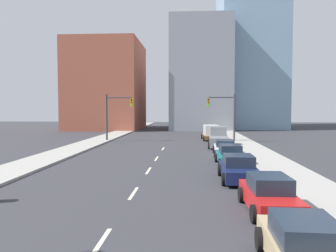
{
  "coord_description": "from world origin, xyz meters",
  "views": [
    {
      "loc": [
        2.8,
        -2.19,
        4.24
      ],
      "look_at": [
        0.28,
        35.55,
        2.2
      ],
      "focal_mm": 35.0,
      "sensor_mm": 36.0,
      "label": 1
    }
  ],
  "objects_px": {
    "sedan_white": "(225,148)",
    "traffic_signal_right": "(227,112)",
    "sedan_teal": "(230,156)",
    "box_truck_brown": "(211,133)",
    "traffic_signal_left": "(114,111)",
    "sedan_tan": "(305,249)",
    "sedan_red": "(269,195)",
    "pickup_truck_gray": "(219,139)",
    "sedan_navy": "(238,169)"
  },
  "relations": [
    {
      "from": "sedan_tan",
      "to": "sedan_white",
      "type": "distance_m",
      "value": 21.5
    },
    {
      "from": "sedan_white",
      "to": "box_truck_brown",
      "type": "height_order",
      "value": "box_truck_brown"
    },
    {
      "from": "traffic_signal_left",
      "to": "sedan_teal",
      "type": "height_order",
      "value": "traffic_signal_left"
    },
    {
      "from": "traffic_signal_right",
      "to": "sedan_navy",
      "type": "xyz_separation_m",
      "value": [
        -1.74,
        -22.21,
        -3.15
      ]
    },
    {
      "from": "traffic_signal_right",
      "to": "sedan_white",
      "type": "xyz_separation_m",
      "value": [
        -1.42,
        -11.61,
        -3.22
      ]
    },
    {
      "from": "sedan_teal",
      "to": "box_truck_brown",
      "type": "relative_size",
      "value": 0.79
    },
    {
      "from": "sedan_navy",
      "to": "sedan_white",
      "type": "bearing_deg",
      "value": 88.79
    },
    {
      "from": "traffic_signal_left",
      "to": "sedan_tan",
      "type": "relative_size",
      "value": 1.41
    },
    {
      "from": "traffic_signal_right",
      "to": "sedan_red",
      "type": "xyz_separation_m",
      "value": [
        -1.35,
        -28.0,
        -3.16
      ]
    },
    {
      "from": "sedan_red",
      "to": "box_truck_brown",
      "type": "height_order",
      "value": "box_truck_brown"
    },
    {
      "from": "traffic_signal_right",
      "to": "box_truck_brown",
      "type": "distance_m",
      "value": 4.3
    },
    {
      "from": "sedan_white",
      "to": "pickup_truck_gray",
      "type": "xyz_separation_m",
      "value": [
        0.01,
        6.57,
        0.25
      ]
    },
    {
      "from": "traffic_signal_left",
      "to": "box_truck_brown",
      "type": "distance_m",
      "value": 13.15
    },
    {
      "from": "sedan_tan",
      "to": "sedan_red",
      "type": "xyz_separation_m",
      "value": [
        0.31,
        5.11,
        0.02
      ]
    },
    {
      "from": "sedan_tan",
      "to": "sedan_navy",
      "type": "relative_size",
      "value": 0.98
    },
    {
      "from": "pickup_truck_gray",
      "to": "sedan_teal",
      "type": "bearing_deg",
      "value": -87.68
    },
    {
      "from": "sedan_navy",
      "to": "pickup_truck_gray",
      "type": "bearing_deg",
      "value": 89.41
    },
    {
      "from": "traffic_signal_left",
      "to": "sedan_white",
      "type": "bearing_deg",
      "value": -42.02
    },
    {
      "from": "sedan_white",
      "to": "sedan_teal",
      "type": "bearing_deg",
      "value": -89.47
    },
    {
      "from": "traffic_signal_left",
      "to": "pickup_truck_gray",
      "type": "height_order",
      "value": "traffic_signal_left"
    },
    {
      "from": "sedan_tan",
      "to": "pickup_truck_gray",
      "type": "relative_size",
      "value": 0.67
    },
    {
      "from": "sedan_white",
      "to": "box_truck_brown",
      "type": "bearing_deg",
      "value": 93.56
    },
    {
      "from": "sedan_white",
      "to": "box_truck_brown",
      "type": "xyz_separation_m",
      "value": [
        -0.34,
        14.26,
        0.32
      ]
    },
    {
      "from": "traffic_signal_left",
      "to": "traffic_signal_right",
      "type": "xyz_separation_m",
      "value": [
        14.3,
        0.0,
        0.0
      ]
    },
    {
      "from": "traffic_signal_left",
      "to": "box_truck_brown",
      "type": "height_order",
      "value": "traffic_signal_left"
    },
    {
      "from": "sedan_red",
      "to": "pickup_truck_gray",
      "type": "height_order",
      "value": "pickup_truck_gray"
    },
    {
      "from": "sedan_navy",
      "to": "sedan_tan",
      "type": "bearing_deg",
      "value": -89.07
    },
    {
      "from": "traffic_signal_left",
      "to": "sedan_red",
      "type": "bearing_deg",
      "value": -65.16
    },
    {
      "from": "traffic_signal_left",
      "to": "sedan_teal",
      "type": "distance_m",
      "value": 21.37
    },
    {
      "from": "traffic_signal_left",
      "to": "sedan_teal",
      "type": "xyz_separation_m",
      "value": [
        12.73,
        -16.88,
        -3.16
      ]
    },
    {
      "from": "sedan_teal",
      "to": "sedan_white",
      "type": "xyz_separation_m",
      "value": [
        0.15,
        5.27,
        -0.06
      ]
    },
    {
      "from": "traffic_signal_right",
      "to": "pickup_truck_gray",
      "type": "bearing_deg",
      "value": -105.64
    },
    {
      "from": "traffic_signal_right",
      "to": "pickup_truck_gray",
      "type": "xyz_separation_m",
      "value": [
        -1.41,
        -5.03,
        -2.97
      ]
    },
    {
      "from": "sedan_red",
      "to": "pickup_truck_gray",
      "type": "bearing_deg",
      "value": 88.91
    },
    {
      "from": "sedan_teal",
      "to": "sedan_white",
      "type": "relative_size",
      "value": 0.89
    },
    {
      "from": "pickup_truck_gray",
      "to": "sedan_red",
      "type": "bearing_deg",
      "value": -86.72
    },
    {
      "from": "sedan_white",
      "to": "traffic_signal_right",
      "type": "bearing_deg",
      "value": 85.24
    },
    {
      "from": "sedan_tan",
      "to": "sedan_teal",
      "type": "xyz_separation_m",
      "value": [
        0.08,
        16.23,
        0.03
      ]
    },
    {
      "from": "traffic_signal_right",
      "to": "sedan_white",
      "type": "bearing_deg",
      "value": -96.97
    },
    {
      "from": "traffic_signal_right",
      "to": "sedan_white",
      "type": "relative_size",
      "value": 1.24
    },
    {
      "from": "traffic_signal_left",
      "to": "sedan_red",
      "type": "height_order",
      "value": "traffic_signal_left"
    },
    {
      "from": "sedan_teal",
      "to": "box_truck_brown",
      "type": "bearing_deg",
      "value": 89.16
    },
    {
      "from": "sedan_tan",
      "to": "sedan_red",
      "type": "height_order",
      "value": "sedan_red"
    },
    {
      "from": "traffic_signal_left",
      "to": "sedan_white",
      "type": "xyz_separation_m",
      "value": [
        12.88,
        -11.61,
        -3.22
      ]
    },
    {
      "from": "traffic_signal_left",
      "to": "traffic_signal_right",
      "type": "bearing_deg",
      "value": 0.0
    },
    {
      "from": "pickup_truck_gray",
      "to": "traffic_signal_left",
      "type": "bearing_deg",
      "value": 161.79
    },
    {
      "from": "sedan_teal",
      "to": "pickup_truck_gray",
      "type": "distance_m",
      "value": 11.85
    },
    {
      "from": "traffic_signal_left",
      "to": "sedan_red",
      "type": "relative_size",
      "value": 1.38
    },
    {
      "from": "traffic_signal_right",
      "to": "box_truck_brown",
      "type": "relative_size",
      "value": 1.1
    },
    {
      "from": "traffic_signal_left",
      "to": "sedan_tan",
      "type": "height_order",
      "value": "traffic_signal_left"
    }
  ]
}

